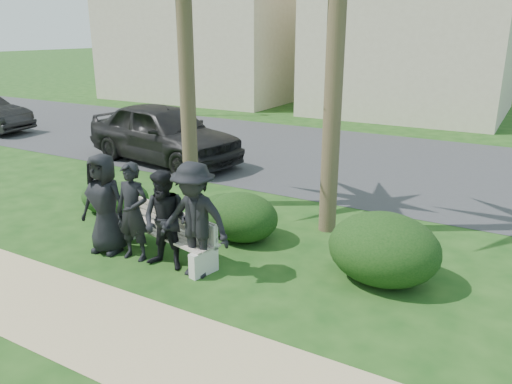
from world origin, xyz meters
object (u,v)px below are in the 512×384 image
man_d (194,220)px  car_a (163,133)px  man_b (133,212)px  street_lamp (189,46)px  park_bench (164,236)px  man_c (165,221)px  man_a (105,204)px

man_d → car_a: size_ratio=0.37×
man_d → car_a: (-4.92, 5.15, -0.06)m
man_b → man_d: size_ratio=0.91×
street_lamp → man_b: (7.95, -12.09, -2.13)m
street_lamp → park_bench: (8.27, -11.74, -2.60)m
street_lamp → park_bench: size_ratio=1.91×
man_b → man_c: (0.68, -0.01, -0.02)m
park_bench → man_a: bearing=-146.0°
park_bench → man_c: bearing=-32.8°
man_b → man_d: (1.21, 0.03, 0.08)m
street_lamp → man_d: street_lamp is taller
street_lamp → park_bench: street_lamp is taller
man_b → car_a: size_ratio=0.33×
man_a → man_d: 1.81m
man_a → man_d: man_d is taller
car_a → park_bench: bearing=-131.3°
park_bench → man_a: size_ratio=1.32×
park_bench → man_b: (-0.33, -0.35, 0.47)m
street_lamp → man_a: street_lamp is taller
man_b → car_a: 6.37m
man_c → man_d: 0.54m
man_d → man_b: bearing=175.6°
man_c → man_d: size_ratio=0.89×
man_b → man_d: 1.21m
park_bench → man_b: size_ratio=1.38×
street_lamp → man_b: 14.63m
man_a → man_c: man_a is taller
car_a → street_lamp: bearing=40.4°
street_lamp → man_b: street_lamp is taller
man_b → man_d: man_d is taller
man_d → street_lamp: bearing=121.5°
street_lamp → man_d: size_ratio=2.40×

